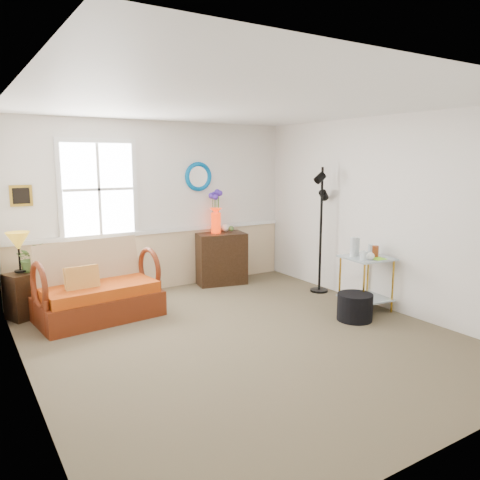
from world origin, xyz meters
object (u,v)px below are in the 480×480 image
side_table (366,283)px  ottoman (355,307)px  lamp_stand (22,296)px  cabinet (221,258)px  loveseat (98,281)px  floor_lamp (321,231)px

side_table → ottoman: side_table is taller
lamp_stand → side_table: (4.00, -2.09, 0.07)m
cabinet → lamp_stand: bearing=-165.0°
cabinet → loveseat: bearing=-150.8°
side_table → floor_lamp: floor_lamp is taller
loveseat → ottoman: 3.29m
floor_lamp → ottoman: size_ratio=4.29×
lamp_stand → floor_lamp: bearing=-14.8°
lamp_stand → ottoman: lamp_stand is taller
loveseat → side_table: loveseat is taller
lamp_stand → cabinet: (3.03, 0.17, 0.12)m
ottoman → cabinet: bearing=102.4°
cabinet → floor_lamp: floor_lamp is taller
loveseat → cabinet: size_ratio=1.78×
ottoman → side_table: bearing=27.9°
lamp_stand → floor_lamp: 4.27m
loveseat → ottoman: bearing=-39.1°
loveseat → cabinet: loveseat is taller
floor_lamp → lamp_stand: bearing=164.9°
lamp_stand → ottoman: size_ratio=1.33×
side_table → ottoman: 0.52m
lamp_stand → side_table: side_table is taller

